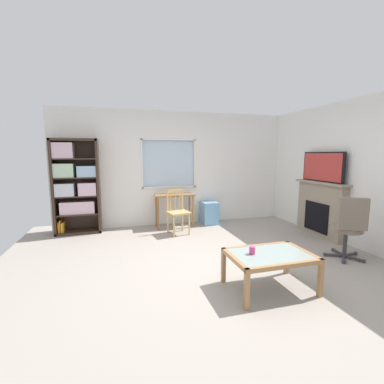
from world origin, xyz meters
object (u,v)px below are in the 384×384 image
object	(u,v)px
bookshelf	(75,184)
sippy_cup	(252,250)
plastic_drawer_unit	(209,213)
fireplace	(321,209)
wooden_chair	(178,211)
coffee_table	(270,258)
office_chair	(349,225)
desk_under_window	(174,201)
tv	(323,167)

from	to	relation	value
bookshelf	sippy_cup	bearing A→B (deg)	-53.20
plastic_drawer_unit	fireplace	bearing A→B (deg)	-39.43
wooden_chair	coffee_table	distance (m)	2.62
plastic_drawer_unit	coffee_table	xyz separation A→B (m)	(-0.34, -3.12, 0.13)
wooden_chair	sippy_cup	world-z (taller)	wooden_chair
fireplace	coffee_table	world-z (taller)	fireplace
office_chair	sippy_cup	world-z (taller)	office_chair
bookshelf	coffee_table	world-z (taller)	bookshelf
desk_under_window	office_chair	bearing A→B (deg)	-50.03
desk_under_window	sippy_cup	bearing A→B (deg)	-84.39
bookshelf	desk_under_window	bearing A→B (deg)	-3.02
desk_under_window	sippy_cup	size ratio (longest dim) A/B	9.82
wooden_chair	fireplace	distance (m)	2.87
tv	coffee_table	world-z (taller)	tv
tv	sippy_cup	bearing A→B (deg)	-146.16
wooden_chair	bookshelf	bearing A→B (deg)	162.75
plastic_drawer_unit	fireplace	size ratio (longest dim) A/B	0.42
tv	fireplace	bearing A→B (deg)	0.00
bookshelf	sippy_cup	world-z (taller)	bookshelf
desk_under_window	coffee_table	world-z (taller)	desk_under_window
bookshelf	coffee_table	xyz separation A→B (m)	(2.56, -3.18, -0.63)
bookshelf	office_chair	distance (m)	5.04
plastic_drawer_unit	coffee_table	world-z (taller)	plastic_drawer_unit
plastic_drawer_unit	sippy_cup	distance (m)	3.14
wooden_chair	coffee_table	size ratio (longest dim) A/B	0.91
sippy_cup	plastic_drawer_unit	bearing A→B (deg)	79.85
wooden_chair	office_chair	size ratio (longest dim) A/B	0.90
desk_under_window	office_chair	size ratio (longest dim) A/B	0.88
plastic_drawer_unit	fireplace	world-z (taller)	fireplace
wooden_chair	office_chair	bearing A→B (deg)	-43.16
plastic_drawer_unit	office_chair	xyz separation A→B (m)	(1.33, -2.65, 0.29)
tv	coffee_table	size ratio (longest dim) A/B	1.05
fireplace	office_chair	world-z (taller)	fireplace
desk_under_window	fireplace	bearing A→B (deg)	-28.47
desk_under_window	wooden_chair	size ratio (longest dim) A/B	0.98
tv	bookshelf	bearing A→B (deg)	161.68
bookshelf	plastic_drawer_unit	world-z (taller)	bookshelf
bookshelf	plastic_drawer_unit	distance (m)	3.00
wooden_chair	coffee_table	bearing A→B (deg)	-77.72
office_chair	coffee_table	distance (m)	1.74
desk_under_window	sippy_cup	distance (m)	3.04
tv	sippy_cup	distance (m)	2.97
plastic_drawer_unit	office_chair	distance (m)	2.98
bookshelf	tv	xyz separation A→B (m)	(4.70, -1.56, 0.36)
fireplace	coffee_table	bearing A→B (deg)	-143.02
office_chair	sippy_cup	xyz separation A→B (m)	(-1.88, -0.43, -0.05)
bookshelf	office_chair	size ratio (longest dim) A/B	1.94
plastic_drawer_unit	wooden_chair	bearing A→B (deg)	-147.67
bookshelf	tv	bearing A→B (deg)	-18.32
bookshelf	wooden_chair	world-z (taller)	bookshelf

